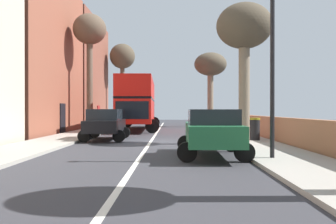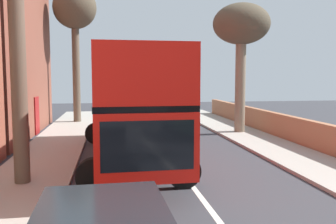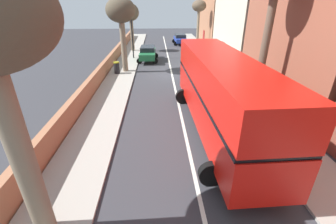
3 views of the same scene
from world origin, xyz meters
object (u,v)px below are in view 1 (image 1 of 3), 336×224
parked_car_green_right_1 (212,130)px  street_tree_left_4 (122,59)px  lamppost_right (272,42)px  street_tree_left_2 (90,34)px  double_decker_bus (138,101)px  street_tree_right_3 (244,31)px  litter_bin_right (255,129)px  parked_car_black_left_2 (106,123)px  street_tree_right_1 (210,67)px

parked_car_green_right_1 → street_tree_left_4: 30.20m
parked_car_green_right_1 → lamppost_right: size_ratio=0.73×
street_tree_left_4 → street_tree_left_2: bearing=-91.3°
double_decker_bus → street_tree_right_3: (6.29, -11.87, 3.10)m
parked_car_green_right_1 → street_tree_left_4: (-7.14, 28.58, 6.65)m
litter_bin_right → lamppost_right: bearing=-98.5°
street_tree_left_2 → street_tree_left_4: size_ratio=0.94×
parked_car_green_right_1 → parked_car_black_left_2: bearing=126.5°
street_tree_right_1 → lamppost_right: size_ratio=1.13×
street_tree_right_1 → litter_bin_right: size_ratio=6.36×
street_tree_right_1 → street_tree_right_3: bearing=-90.9°
street_tree_left_2 → lamppost_right: street_tree_left_2 is taller
street_tree_left_4 → litter_bin_right: street_tree_left_4 is taller
street_tree_right_3 → street_tree_left_4: 25.68m
parked_car_green_right_1 → litter_bin_right: bearing=63.3°
litter_bin_right → street_tree_left_4: bearing=113.4°
parked_car_black_left_2 → street_tree_right_1: (7.37, 15.58, 4.95)m
street_tree_left_4 → litter_bin_right: bearing=-66.6°
double_decker_bus → litter_bin_right: size_ratio=10.23×
street_tree_left_4 → street_tree_right_3: bearing=-68.9°
parked_car_green_right_1 → lamppost_right: bearing=-31.9°
double_decker_bus → parked_car_green_right_1: 17.17m
lamppost_right → street_tree_right_1: bearing=88.6°
street_tree_left_2 → street_tree_left_4: 14.88m
double_decker_bus → street_tree_right_1: bearing=41.1°
parked_car_green_right_1 → lamppost_right: lamppost_right is taller
street_tree_right_3 → street_tree_right_1: bearing=89.1°
parked_car_black_left_2 → street_tree_right_1: street_tree_right_1 is taller
street_tree_right_1 → litter_bin_right: 17.55m
double_decker_bus → street_tree_left_4: size_ratio=1.25×
street_tree_left_4 → lamppost_right: 31.25m
parked_car_black_left_2 → litter_bin_right: bearing=-8.5°
double_decker_bus → parked_car_green_right_1: size_ratio=2.50×
street_tree_left_4 → street_tree_right_1: bearing=-33.3°
double_decker_bus → litter_bin_right: double_decker_bus is taller
street_tree_right_1 → street_tree_left_4: (-9.52, 6.25, 1.70)m
street_tree_right_3 → parked_car_black_left_2: bearing=164.0°
parked_car_green_right_1 → street_tree_right_1: (2.38, 22.33, 4.95)m
parked_car_green_right_1 → street_tree_left_4: bearing=104.0°
street_tree_left_2 → lamppost_right: bearing=-58.0°
parked_car_black_left_2 → street_tree_left_2: size_ratio=0.52×
parked_car_green_right_1 → street_tree_left_2: size_ratio=0.53×
street_tree_right_1 → street_tree_left_4: size_ratio=0.78×
street_tree_right_1 → lamppost_right: bearing=-91.4°
lamppost_right → litter_bin_right: (1.00, 6.70, -3.12)m
street_tree_right_3 → street_tree_left_2: bearing=136.8°
street_tree_left_2 → litter_bin_right: (10.28, -8.12, -6.56)m
double_decker_bus → street_tree_left_4: (-2.94, 11.99, 5.24)m
litter_bin_right → street_tree_right_3: bearing=-129.2°
parked_car_green_right_1 → lamppost_right: 3.56m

